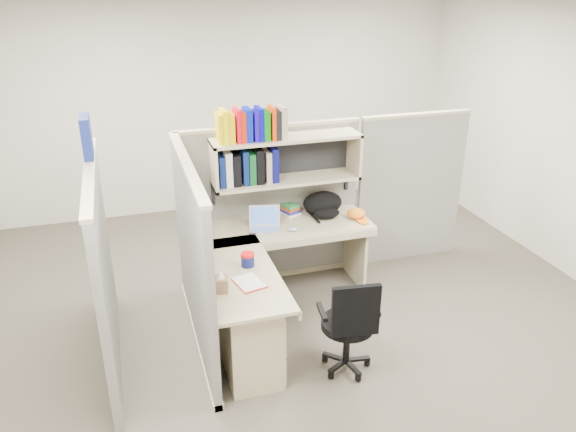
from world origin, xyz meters
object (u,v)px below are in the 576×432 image
object	(u,v)px
task_chair	(348,339)
laptop	(265,219)
backpack	(324,205)
desk	(262,306)
snack_canister	(248,259)

from	to	relation	value
task_chair	laptop	bearing A→B (deg)	104.33
laptop	backpack	size ratio (longest dim) A/B	0.73
desk	laptop	distance (m)	0.94
snack_canister	task_chair	world-z (taller)	task_chair
desk	task_chair	xyz separation A→B (m)	(0.57, -0.46, -0.13)
laptop	desk	bearing A→B (deg)	-93.34
desk	snack_canister	size ratio (longest dim) A/B	15.19
task_chair	backpack	bearing A→B (deg)	77.44
desk	backpack	world-z (taller)	backpack
backpack	snack_canister	distance (m)	1.23
backpack	laptop	bearing A→B (deg)	-155.15
desk	laptop	xyz separation A→B (m)	(0.25, 0.82, 0.39)
desk	snack_canister	distance (m)	0.40
task_chair	desk	bearing A→B (deg)	140.99
laptop	task_chair	xyz separation A→B (m)	(0.33, -1.28, -0.52)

